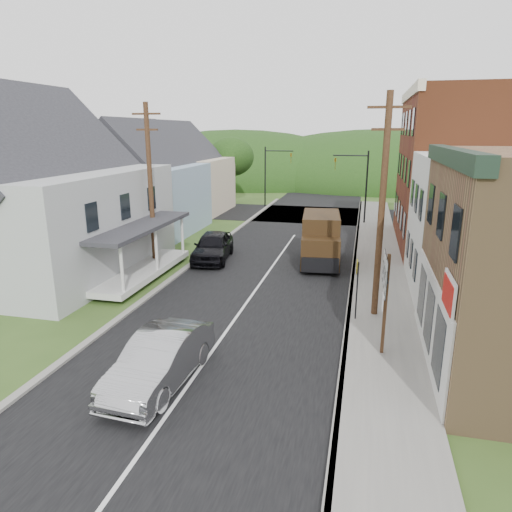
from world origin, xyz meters
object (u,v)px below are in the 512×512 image
Objects in this scene: dark_sedan at (213,246)px; delivery_van at (321,239)px; silver_sedan at (160,360)px; route_sign_cluster at (385,290)px; warning_sign at (357,280)px.

dark_sedan is 6.42m from delivery_van.
silver_sedan is 13.94m from dark_sedan.
route_sign_cluster is at bearing -79.41° from delivery_van.
delivery_van is (6.35, 0.72, 0.62)m from dark_sedan.
route_sign_cluster is at bearing -54.33° from dark_sedan.
warning_sign reaches higher than dark_sedan.
delivery_van reaches higher than dark_sedan.
dark_sedan is at bearing 132.11° from route_sign_cluster.
silver_sedan is 0.90× the size of delivery_van.
dark_sedan is 1.94× the size of warning_sign.
silver_sedan is at bearing -153.63° from route_sign_cluster.
delivery_van is 2.09× the size of warning_sign.
delivery_van is 11.43m from route_sign_cluster.
route_sign_cluster is 3.01m from warning_sign.
warning_sign reaches higher than silver_sedan.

